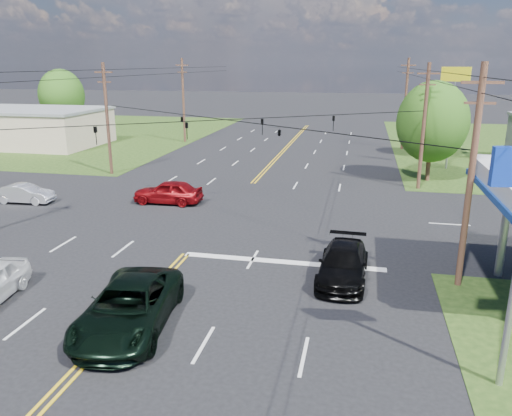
% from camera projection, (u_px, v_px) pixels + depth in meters
% --- Properties ---
extents(ground, '(280.00, 280.00, 0.00)m').
position_uv_depth(ground, '(227.00, 211.00, 33.08)').
color(ground, black).
rests_on(ground, ground).
extents(grass_nw, '(46.00, 48.00, 0.03)m').
position_uv_depth(grass_nw, '(46.00, 133.00, 70.11)').
color(grass_nw, '#1E3912').
rests_on(grass_nw, ground).
extents(stop_bar, '(10.00, 0.50, 0.02)m').
position_uv_depth(stop_bar, '(282.00, 262.00, 24.57)').
color(stop_bar, silver).
rests_on(stop_bar, ground).
extents(retail_nw, '(16.00, 11.00, 4.00)m').
position_uv_depth(retail_nw, '(31.00, 128.00, 59.16)').
color(retail_nw, '#C3AB92').
rests_on(retail_nw, ground).
extents(pole_se, '(1.60, 0.28, 9.50)m').
position_uv_depth(pole_se, '(471.00, 176.00, 20.66)').
color(pole_se, '#462B1D').
rests_on(pole_se, ground).
extents(pole_nw, '(1.60, 0.28, 9.50)m').
position_uv_depth(pole_nw, '(107.00, 118.00, 42.75)').
color(pole_nw, '#462B1D').
rests_on(pole_nw, ground).
extents(pole_ne, '(1.60, 0.28, 9.50)m').
position_uv_depth(pole_ne, '(424.00, 125.00, 37.57)').
color(pole_ne, '#462B1D').
rests_on(pole_ne, ground).
extents(pole_left_far, '(1.60, 0.28, 10.00)m').
position_uv_depth(pole_left_far, '(183.00, 100.00, 60.52)').
color(pole_left_far, '#462B1D').
rests_on(pole_left_far, ground).
extents(pole_right_far, '(1.60, 0.28, 10.00)m').
position_uv_depth(pole_right_far, '(405.00, 103.00, 55.34)').
color(pole_right_far, '#462B1D').
rests_on(pole_right_far, ground).
extents(span_wire_signals, '(26.00, 18.00, 1.13)m').
position_uv_depth(span_wire_signals, '(225.00, 120.00, 31.40)').
color(span_wire_signals, black).
rests_on(span_wire_signals, ground).
extents(power_lines, '(26.04, 100.00, 0.64)m').
position_uv_depth(power_lines, '(215.00, 78.00, 28.80)').
color(power_lines, black).
rests_on(power_lines, ground).
extents(tree_right_a, '(5.70, 5.70, 8.18)m').
position_uv_depth(tree_right_a, '(433.00, 122.00, 40.20)').
color(tree_right_a, '#462B1D').
rests_on(tree_right_a, ground).
extents(tree_right_b, '(4.94, 4.94, 7.09)m').
position_uv_depth(tree_right_b, '(443.00, 116.00, 51.15)').
color(tree_right_b, '#462B1D').
rests_on(tree_right_b, ground).
extents(tree_far_l, '(6.08, 6.08, 8.72)m').
position_uv_depth(tree_far_l, '(62.00, 95.00, 68.06)').
color(tree_far_l, '#462B1D').
rests_on(tree_far_l, ground).
extents(pickup_dkgreen, '(3.60, 6.52, 1.73)m').
position_uv_depth(pickup_dkgreen, '(129.00, 307.00, 18.22)').
color(pickup_dkgreen, black).
rests_on(pickup_dkgreen, ground).
extents(suv_black, '(2.33, 5.28, 1.51)m').
position_uv_depth(suv_black, '(343.00, 264.00, 22.41)').
color(suv_black, black).
rests_on(suv_black, ground).
extents(sedan_silver, '(4.11, 1.69, 1.33)m').
position_uv_depth(sedan_silver, '(25.00, 194.00, 34.82)').
color(sedan_silver, silver).
rests_on(sedan_silver, ground).
extents(sedan_red, '(4.81, 2.01, 1.63)m').
position_uv_depth(sedan_red, '(168.00, 192.00, 34.69)').
color(sedan_red, maroon).
rests_on(sedan_red, ground).
extents(polesign_ne, '(2.39, 1.24, 9.12)m').
position_uv_depth(polesign_ne, '(454.00, 89.00, 44.29)').
color(polesign_ne, '#A5A5AA').
rests_on(polesign_ne, ground).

